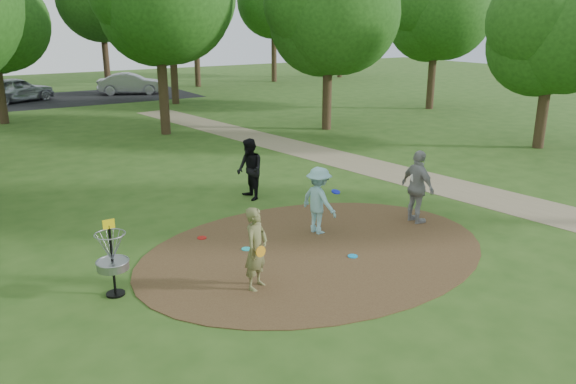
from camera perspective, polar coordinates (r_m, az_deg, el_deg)
ground at (r=12.96m, az=2.84°, el=-5.98°), size 100.00×100.00×0.00m
dirt_clearing at (r=12.95m, az=2.85°, el=-5.94°), size 8.40×8.40×0.02m
footpath at (r=18.51m, az=15.91°, el=0.54°), size 7.55×39.89×0.01m
parking_lot at (r=41.03m, az=-19.70°, el=9.04°), size 14.00×8.00×0.01m
player_observer_with_disc at (r=10.92m, az=-3.25°, el=-5.77°), size 0.73×0.66×1.67m
player_throwing_with_disc at (r=13.74m, az=3.15°, el=-0.88°), size 1.04×1.17×1.68m
player_walking_with_disc at (r=16.38m, az=-3.91°, el=2.30°), size 0.75×0.93×1.80m
player_waiting_with_disc at (r=14.76m, az=13.04°, el=0.48°), size 0.53×1.15×1.93m
disc_ground_cyan at (r=13.00m, az=-4.26°, el=-5.78°), size 0.22×0.22×0.02m
disc_ground_blue at (r=12.67m, az=6.59°, el=-6.49°), size 0.22×0.22×0.02m
disc_ground_red at (r=13.76m, az=-8.74°, el=-4.62°), size 0.22×0.22×0.02m
car_left at (r=40.27m, az=-25.97°, el=9.34°), size 5.07×3.61×1.60m
car_right at (r=41.78m, az=-15.68°, el=10.55°), size 4.73×3.15×1.47m
disc_golf_basket at (r=11.13m, az=-17.49°, el=-5.91°), size 0.63×0.63×1.54m
tree_ring at (r=21.07m, az=-10.34°, el=17.40°), size 37.21×46.26×9.76m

